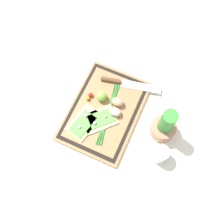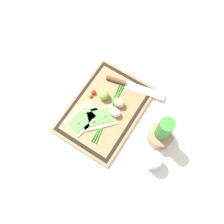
{
  "view_description": "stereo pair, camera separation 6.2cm",
  "coord_description": "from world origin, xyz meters",
  "px_view_note": "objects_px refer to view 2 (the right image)",
  "views": [
    {
      "loc": [
        0.39,
        0.21,
        1.2
      ],
      "look_at": [
        0.0,
        0.04,
        0.04
      ],
      "focal_mm": 42.0,
      "sensor_mm": 36.0,
      "label": 1
    },
    {
      "loc": [
        0.36,
        0.27,
        1.2
      ],
      "look_at": [
        0.0,
        0.04,
        0.04
      ],
      "focal_mm": 42.0,
      "sensor_mm": 36.0,
      "label": 2
    }
  ],
  "objects_px": {
    "pizza_slice_far": "(99,117)",
    "herb_pot": "(161,133)",
    "egg_brown": "(119,103)",
    "knife": "(126,84)",
    "egg_pink": "(115,112)",
    "lime": "(104,95)",
    "cherry_tomato_red": "(94,92)",
    "sauce_jar": "(153,161)",
    "cherry_tomato_yellow": "(90,95)",
    "pizza_slice_near": "(83,119)"
  },
  "relations": [
    {
      "from": "cherry_tomato_red",
      "to": "herb_pot",
      "type": "bearing_deg",
      "value": 86.88
    },
    {
      "from": "cherry_tomato_yellow",
      "to": "egg_brown",
      "type": "bearing_deg",
      "value": 104.83
    },
    {
      "from": "sauce_jar",
      "to": "pizza_slice_near",
      "type": "bearing_deg",
      "value": -89.79
    },
    {
      "from": "egg_pink",
      "to": "lime",
      "type": "height_order",
      "value": "lime"
    },
    {
      "from": "pizza_slice_near",
      "to": "cherry_tomato_red",
      "type": "relative_size",
      "value": 8.16
    },
    {
      "from": "egg_pink",
      "to": "cherry_tomato_red",
      "type": "bearing_deg",
      "value": -103.81
    },
    {
      "from": "pizza_slice_near",
      "to": "pizza_slice_far",
      "type": "distance_m",
      "value": 0.08
    },
    {
      "from": "lime",
      "to": "cherry_tomato_yellow",
      "type": "height_order",
      "value": "lime"
    },
    {
      "from": "herb_pot",
      "to": "lime",
      "type": "bearing_deg",
      "value": -95.36
    },
    {
      "from": "knife",
      "to": "cherry_tomato_red",
      "type": "xyz_separation_m",
      "value": [
        0.13,
        -0.11,
        0.0
      ]
    },
    {
      "from": "egg_brown",
      "to": "pizza_slice_far",
      "type": "bearing_deg",
      "value": -21.94
    },
    {
      "from": "herb_pot",
      "to": "egg_brown",
      "type": "bearing_deg",
      "value": -98.39
    },
    {
      "from": "pizza_slice_far",
      "to": "egg_brown",
      "type": "bearing_deg",
      "value": 158.06
    },
    {
      "from": "cherry_tomato_yellow",
      "to": "herb_pot",
      "type": "xyz_separation_m",
      "value": [
        -0.0,
        0.39,
        0.05
      ]
    },
    {
      "from": "egg_pink",
      "to": "cherry_tomato_red",
      "type": "distance_m",
      "value": 0.15
    },
    {
      "from": "lime",
      "to": "cherry_tomato_yellow",
      "type": "distance_m",
      "value": 0.07
    },
    {
      "from": "cherry_tomato_yellow",
      "to": "herb_pot",
      "type": "height_order",
      "value": "herb_pot"
    },
    {
      "from": "sauce_jar",
      "to": "egg_brown",
      "type": "bearing_deg",
      "value": -119.46
    },
    {
      "from": "egg_brown",
      "to": "cherry_tomato_yellow",
      "type": "xyz_separation_m",
      "value": [
        0.04,
        -0.14,
        -0.01
      ]
    },
    {
      "from": "sauce_jar",
      "to": "pizza_slice_far",
      "type": "bearing_deg",
      "value": -98.02
    },
    {
      "from": "cherry_tomato_red",
      "to": "sauce_jar",
      "type": "xyz_separation_m",
      "value": [
        0.14,
        0.41,
        0.01
      ]
    },
    {
      "from": "pizza_slice_near",
      "to": "egg_brown",
      "type": "distance_m",
      "value": 0.19
    },
    {
      "from": "cherry_tomato_red",
      "to": "lime",
      "type": "bearing_deg",
      "value": 100.21
    },
    {
      "from": "egg_brown",
      "to": "herb_pot",
      "type": "height_order",
      "value": "herb_pot"
    },
    {
      "from": "knife",
      "to": "herb_pot",
      "type": "distance_m",
      "value": 0.31
    },
    {
      "from": "pizza_slice_near",
      "to": "cherry_tomato_yellow",
      "type": "bearing_deg",
      "value": -163.01
    },
    {
      "from": "pizza_slice_far",
      "to": "egg_pink",
      "type": "distance_m",
      "value": 0.08
    },
    {
      "from": "sauce_jar",
      "to": "cherry_tomato_red",
      "type": "bearing_deg",
      "value": -108.72
    },
    {
      "from": "knife",
      "to": "pizza_slice_far",
      "type": "bearing_deg",
      "value": -3.95
    },
    {
      "from": "pizza_slice_near",
      "to": "lime",
      "type": "relative_size",
      "value": 3.65
    },
    {
      "from": "knife",
      "to": "herb_pot",
      "type": "bearing_deg",
      "value": 61.94
    },
    {
      "from": "knife",
      "to": "lime",
      "type": "distance_m",
      "value": 0.13
    },
    {
      "from": "pizza_slice_near",
      "to": "lime",
      "type": "bearing_deg",
      "value": 171.13
    },
    {
      "from": "lime",
      "to": "herb_pot",
      "type": "height_order",
      "value": "herb_pot"
    },
    {
      "from": "pizza_slice_far",
      "to": "sauce_jar",
      "type": "distance_m",
      "value": 0.32
    },
    {
      "from": "knife",
      "to": "egg_brown",
      "type": "height_order",
      "value": "egg_brown"
    },
    {
      "from": "cherry_tomato_red",
      "to": "egg_pink",
      "type": "bearing_deg",
      "value": 76.19
    },
    {
      "from": "knife",
      "to": "cherry_tomato_red",
      "type": "distance_m",
      "value": 0.16
    },
    {
      "from": "egg_brown",
      "to": "egg_pink",
      "type": "relative_size",
      "value": 1.0
    },
    {
      "from": "pizza_slice_near",
      "to": "knife",
      "type": "distance_m",
      "value": 0.28
    },
    {
      "from": "herb_pot",
      "to": "cherry_tomato_yellow",
      "type": "bearing_deg",
      "value": -89.8
    },
    {
      "from": "knife",
      "to": "sauce_jar",
      "type": "relative_size",
      "value": 3.38
    },
    {
      "from": "cherry_tomato_red",
      "to": "pizza_slice_far",
      "type": "bearing_deg",
      "value": 44.52
    },
    {
      "from": "pizza_slice_far",
      "to": "herb_pot",
      "type": "height_order",
      "value": "herb_pot"
    },
    {
      "from": "egg_pink",
      "to": "lime",
      "type": "xyz_separation_m",
      "value": [
        -0.05,
        -0.09,
        0.0
      ]
    },
    {
      "from": "pizza_slice_near",
      "to": "cherry_tomato_yellow",
      "type": "height_order",
      "value": "pizza_slice_near"
    },
    {
      "from": "pizza_slice_far",
      "to": "herb_pot",
      "type": "xyz_separation_m",
      "value": [
        -0.07,
        0.29,
        0.05
      ]
    },
    {
      "from": "egg_brown",
      "to": "cherry_tomato_red",
      "type": "xyz_separation_m",
      "value": [
        0.02,
        -0.14,
        -0.01
      ]
    },
    {
      "from": "pizza_slice_far",
      "to": "herb_pot",
      "type": "relative_size",
      "value": 0.84
    },
    {
      "from": "pizza_slice_near",
      "to": "pizza_slice_far",
      "type": "xyz_separation_m",
      "value": [
        -0.05,
        0.06,
        0.0
      ]
    }
  ]
}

